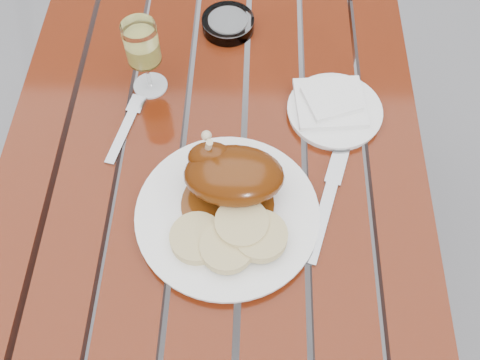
% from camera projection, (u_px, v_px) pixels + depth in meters
% --- Properties ---
extents(ground, '(60.00, 60.00, 0.00)m').
position_uv_depth(ground, '(224.00, 274.00, 1.68)').
color(ground, slate).
rests_on(ground, ground).
extents(table, '(0.80, 1.20, 0.75)m').
position_uv_depth(table, '(220.00, 220.00, 1.36)').
color(table, maroon).
rests_on(table, ground).
extents(dinner_plate, '(0.37, 0.37, 0.02)m').
position_uv_depth(dinner_plate, '(227.00, 215.00, 0.93)').
color(dinner_plate, white).
rests_on(dinner_plate, table).
extents(roast_duck, '(0.18, 0.17, 0.12)m').
position_uv_depth(roast_duck, '(230.00, 175.00, 0.91)').
color(roast_duck, '#59280A').
rests_on(roast_duck, dinner_plate).
extents(bread_dumplings, '(0.20, 0.13, 0.03)m').
position_uv_depth(bread_dumplings, '(231.00, 236.00, 0.88)').
color(bread_dumplings, '#CCB77C').
rests_on(bread_dumplings, dinner_plate).
extents(wine_glass, '(0.08, 0.08, 0.16)m').
position_uv_depth(wine_glass, '(145.00, 58.00, 1.03)').
color(wine_glass, '#E0DC66').
rests_on(wine_glass, table).
extents(side_plate, '(0.22, 0.22, 0.02)m').
position_uv_depth(side_plate, '(334.00, 111.00, 1.05)').
color(side_plate, white).
rests_on(side_plate, table).
extents(napkin, '(0.15, 0.14, 0.01)m').
position_uv_depth(napkin, '(330.00, 103.00, 1.05)').
color(napkin, white).
rests_on(napkin, side_plate).
extents(ashtray, '(0.13, 0.13, 0.03)m').
position_uv_depth(ashtray, '(228.00, 24.00, 1.17)').
color(ashtray, '#B2B7BC').
rests_on(ashtray, table).
extents(fork, '(0.05, 0.16, 0.01)m').
position_uv_depth(fork, '(124.00, 131.00, 1.03)').
color(fork, gray).
rests_on(fork, table).
extents(knife, '(0.08, 0.22, 0.01)m').
position_uv_depth(knife, '(325.00, 207.00, 0.95)').
color(knife, gray).
rests_on(knife, table).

